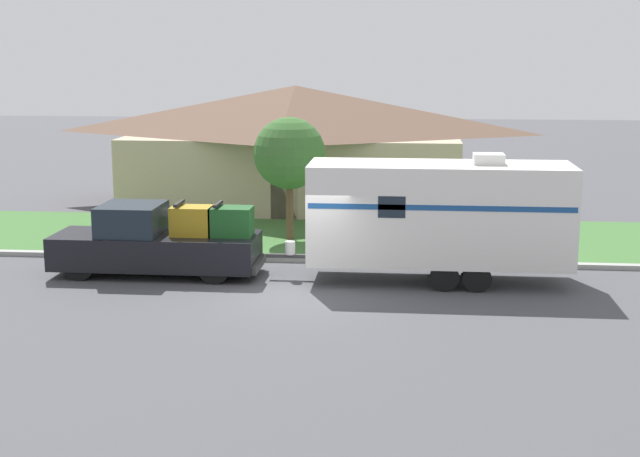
{
  "coord_description": "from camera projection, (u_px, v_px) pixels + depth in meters",
  "views": [
    {
      "loc": [
        2.67,
        -21.71,
        6.18
      ],
      "look_at": [
        0.36,
        1.87,
        1.4
      ],
      "focal_mm": 50.0,
      "sensor_mm": 36.0,
      "label": 1
    }
  ],
  "objects": [
    {
      "name": "ground_plane",
      "position": [
        299.0,
        297.0,
        22.66
      ],
      "size": [
        120.0,
        120.0,
        0.0
      ],
      "primitive_type": "plane",
      "color": "#47474C"
    },
    {
      "name": "tree_in_yard",
      "position": [
        289.0,
        154.0,
        28.86
      ],
      "size": [
        2.34,
        2.34,
        4.04
      ],
      "color": "brown",
      "rests_on": "ground_plane"
    },
    {
      "name": "mailbox",
      "position": [
        203.0,
        219.0,
        27.4
      ],
      "size": [
        0.48,
        0.2,
        1.36
      ],
      "color": "brown",
      "rests_on": "ground_plane"
    },
    {
      "name": "curb_strip",
      "position": [
        314.0,
        260.0,
        26.3
      ],
      "size": [
        80.0,
        0.3,
        0.14
      ],
      "color": "#999993",
      "rests_on": "ground_plane"
    },
    {
      "name": "house_across_street",
      "position": [
        296.0,
        143.0,
        35.73
      ],
      "size": [
        13.89,
        7.55,
        4.77
      ],
      "color": "tan",
      "rests_on": "ground_plane"
    },
    {
      "name": "pickup_truck",
      "position": [
        158.0,
        243.0,
        24.7
      ],
      "size": [
        5.79,
        1.96,
        2.07
      ],
      "color": "black",
      "rests_on": "ground_plane"
    },
    {
      "name": "travel_trailer",
      "position": [
        439.0,
        213.0,
        23.78
      ],
      "size": [
        8.18,
        2.24,
        3.49
      ],
      "color": "black",
      "rests_on": "ground_plane"
    },
    {
      "name": "lawn_strip",
      "position": [
        325.0,
        236.0,
        29.88
      ],
      "size": [
        80.0,
        7.0,
        0.03
      ],
      "color": "#3D6B33",
      "rests_on": "ground_plane"
    }
  ]
}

